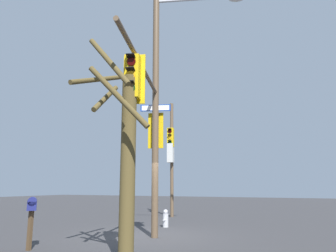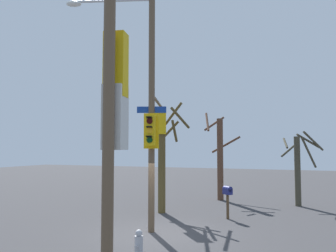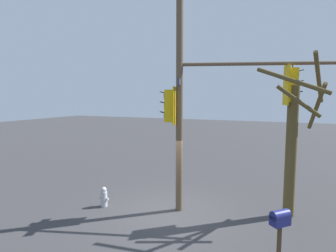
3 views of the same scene
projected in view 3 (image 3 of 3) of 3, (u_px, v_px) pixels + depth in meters
The scene contains 5 objects.
ground_plane at pixel (170, 212), 9.30m from camera, with size 80.00×80.00×0.00m, color #373638.
main_signal_pole_assembly at pixel (201, 75), 9.12m from camera, with size 6.19×3.77×9.10m.
fire_hydrant at pixel (104, 197), 9.78m from camera, with size 0.38×0.24×0.73m.
mailbox at pixel (280, 223), 6.13m from camera, with size 0.48×0.48×1.41m.
bare_tree_across_street at pixel (294, 142), 8.72m from camera, with size 2.02×1.99×5.31m.
Camera 3 is at (3.48, -8.24, 3.95)m, focal length 28.63 mm.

